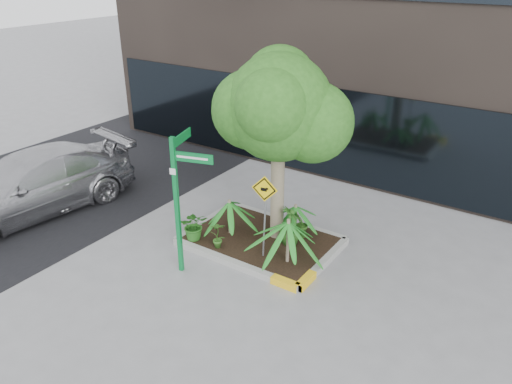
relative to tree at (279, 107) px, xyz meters
The scene contains 14 objects.
ground 3.24m from the tree, 124.65° to the right, with size 80.00×80.00×0.00m, color gray.
asphalt_road 7.63m from the tree, behind, with size 7.00×80.00×0.01m, color black.
planter 3.08m from the tree, 119.59° to the right, with size 3.35×2.36×0.15m.
tree is the anchor object (origin of this frame).
palm_front 2.35m from the tree, 46.78° to the right, with size 1.12×1.12×1.24m.
palm_left 2.47m from the tree, 152.93° to the right, with size 0.94×0.94×1.05m.
palm_back 2.38m from the tree, 52.65° to the left, with size 0.80×0.80×0.89m.
parked_car 6.75m from the tree, 159.70° to the right, with size 2.14×5.26×1.53m, color #ADADB2.
shrub_a 3.25m from the tree, 141.23° to the right, with size 0.62×0.62×0.69m, color #25631C.
shrub_b 2.61m from the tree, 17.94° to the right, with size 0.49×0.49×0.87m, color #285F1C.
shrub_c 3.03m from the tree, 124.12° to the right, with size 0.34×0.34×0.64m, color #30651F.
shrub_d 2.73m from the tree, 22.83° to the left, with size 0.37×0.37×0.66m, color #285619.
street_sign_post 2.64m from the tree, 115.78° to the right, with size 1.02×0.84×2.93m.
cattle_sign 1.97m from the tree, 76.52° to the right, with size 0.55×0.22×1.82m.
Camera 1 is at (5.56, -7.89, 5.94)m, focal length 35.00 mm.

